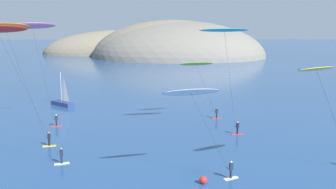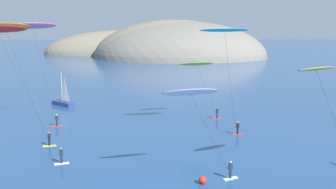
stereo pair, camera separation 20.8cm
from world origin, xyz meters
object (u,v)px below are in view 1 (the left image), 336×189
object	(u,v)px
kitesurfer_red	(3,41)
kitesurfer_cyan	(225,37)
sailboat_near	(62,102)
kitesurfer_lime	(198,68)
marker_buoy	(203,180)
kitesurfer_yellow	(320,78)
kitesurfer_white	(194,98)
kitesurfer_orange	(8,36)
kitesurfer_pink	(34,33)

from	to	relation	value
kitesurfer_red	kitesurfer_cyan	distance (m)	25.47
sailboat_near	kitesurfer_lime	bearing A→B (deg)	-26.73
kitesurfer_red	kitesurfer_lime	world-z (taller)	kitesurfer_red
sailboat_near	marker_buoy	xyz separation A→B (m)	(20.54, -35.63, -0.29)
sailboat_near	kitesurfer_yellow	bearing A→B (deg)	-48.08
sailboat_near	kitesurfer_cyan	bearing A→B (deg)	-38.37
kitesurfer_red	sailboat_near	bearing A→B (deg)	93.56
kitesurfer_white	marker_buoy	world-z (taller)	kitesurfer_white
kitesurfer_orange	kitesurfer_lime	world-z (taller)	kitesurfer_orange
kitesurfer_orange	marker_buoy	world-z (taller)	kitesurfer_orange
kitesurfer_yellow	kitesurfer_white	world-z (taller)	kitesurfer_yellow
kitesurfer_white	marker_buoy	distance (m)	7.44
sailboat_near	kitesurfer_red	xyz separation A→B (m)	(1.92, -30.87, 11.78)
kitesurfer_red	kitesurfer_cyan	xyz separation A→B (m)	(22.84, 11.26, -0.01)
kitesurfer_pink	kitesurfer_white	bearing A→B (deg)	-46.04
kitesurfer_white	kitesurfer_yellow	bearing A→B (deg)	5.22
kitesurfer_white	kitesurfer_pink	xyz separation A→B (m)	(-19.19, 19.90, 5.00)
sailboat_near	kitesurfer_pink	size ratio (longest dim) A/B	0.40
kitesurfer_red	marker_buoy	distance (m)	22.70
kitesurfer_white	kitesurfer_pink	distance (m)	28.09
sailboat_near	kitesurfer_pink	bearing A→B (deg)	-88.28
kitesurfer_red	marker_buoy	size ratio (longest dim) A/B	20.02
kitesurfer_pink	sailboat_near	bearing A→B (deg)	91.72
kitesurfer_pink	marker_buoy	xyz separation A→B (m)	(20.07, -20.07, -12.39)
sailboat_near	kitesurfer_red	bearing A→B (deg)	-86.44
kitesurfer_cyan	marker_buoy	bearing A→B (deg)	-104.77
kitesurfer_orange	kitesurfer_lime	bearing A→B (deg)	31.67
kitesurfer_red	kitesurfer_white	distance (m)	18.91
kitesurfer_cyan	kitesurfer_pink	xyz separation A→B (m)	(-24.30, 4.05, 0.33)
kitesurfer_yellow	marker_buoy	distance (m)	13.77
kitesurfer_lime	kitesurfer_white	distance (m)	24.36
kitesurfer_orange	kitesurfer_white	bearing A→B (deg)	-28.91
kitesurfer_pink	kitesurfer_yellow	bearing A→B (deg)	-31.79
kitesurfer_lime	kitesurfer_white	size ratio (longest dim) A/B	0.99
kitesurfer_yellow	kitesurfer_pink	size ratio (longest dim) A/B	0.74
kitesurfer_white	kitesurfer_lime	bearing A→B (deg)	83.76
kitesurfer_pink	marker_buoy	size ratio (longest dim) A/B	20.25
kitesurfer_cyan	kitesurfer_pink	size ratio (longest dim) A/B	0.95
kitesurfer_lime	kitesurfer_cyan	xyz separation A→B (m)	(2.46, -8.37, 4.79)
kitesurfer_cyan	marker_buoy	distance (m)	20.49
kitesurfer_orange	kitesurfer_white	distance (m)	22.61
kitesurfer_orange	marker_buoy	xyz separation A→B (m)	(20.20, -10.84, -12.33)
sailboat_near	kitesurfer_orange	xyz separation A→B (m)	(0.34, -24.78, 12.04)
kitesurfer_orange	kitesurfer_white	xyz separation A→B (m)	(19.32, -10.67, -4.94)
kitesurfer_lime	kitesurfer_orange	bearing A→B (deg)	-148.33
kitesurfer_lime	kitesurfer_red	bearing A→B (deg)	-136.07
kitesurfer_yellow	kitesurfer_lime	world-z (taller)	kitesurfer_yellow
kitesurfer_yellow	kitesurfer_pink	bearing A→B (deg)	148.21
kitesurfer_white	kitesurfer_cyan	size ratio (longest dim) A/B	0.65
kitesurfer_white	marker_buoy	size ratio (longest dim) A/B	12.49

